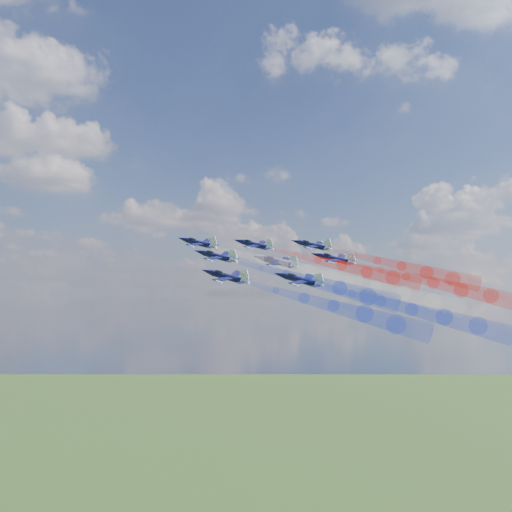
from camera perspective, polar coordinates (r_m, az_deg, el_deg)
jet_lead at (r=159.50m, az=-5.35°, el=1.20°), size 15.67×16.38×8.74m
trail_lead at (r=147.47m, az=2.62°, el=-0.81°), size 24.92×34.72×14.53m
jet_inner_left at (r=145.79m, az=-3.63°, el=-0.04°), size 15.67×16.38×8.74m
trail_inner_left at (r=134.70m, az=5.27°, el=-2.36°), size 24.92×34.72×14.53m
jet_inner_right at (r=162.37m, az=-0.10°, el=1.05°), size 15.67×16.38×8.74m
trail_inner_right at (r=152.39m, az=8.04°, el=-0.93°), size 24.92×34.72×14.53m
jet_outer_left at (r=132.48m, az=-2.71°, el=-1.96°), size 15.67×16.38×8.74m
trail_outer_left at (r=122.15m, az=7.23°, el=-4.69°), size 24.92×34.72×14.53m
jet_center_third at (r=148.64m, az=2.05°, el=-0.58°), size 15.67×16.38×8.74m
trail_center_third at (r=139.84m, az=11.10°, el=-2.85°), size 24.92×34.72×14.53m
jet_outer_right at (r=167.70m, az=5.33°, el=1.00°), size 15.67×16.38×8.74m
trail_outer_right at (r=159.87m, az=13.44°, el=-0.90°), size 24.92×34.72×14.53m
jet_rear_left at (r=134.93m, az=4.19°, el=-2.26°), size 15.67×16.38×8.74m
trail_rear_left at (r=127.40m, az=14.34°, el=-4.85°), size 24.92×34.72×14.53m
jet_rear_right at (r=155.31m, az=7.37°, el=-0.28°), size 15.67×16.38×8.74m
trail_rear_right at (r=148.60m, az=16.24°, el=-2.39°), size 24.92×34.72×14.53m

